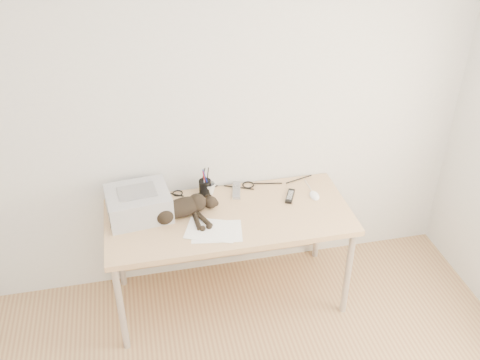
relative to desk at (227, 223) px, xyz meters
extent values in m
plane|color=silver|center=(0.00, 0.27, 0.69)|extent=(3.50, 0.00, 3.50)
cube|color=tan|center=(0.00, -0.09, 0.11)|extent=(1.60, 0.70, 0.04)
cylinder|color=#B8B8BA|center=(-0.75, -0.39, -0.26)|extent=(0.04, 0.04, 0.70)
cylinder|color=#B8B8BA|center=(0.75, -0.39, -0.26)|extent=(0.04, 0.04, 0.70)
cylinder|color=#B8B8BA|center=(-0.75, 0.21, -0.26)|extent=(0.04, 0.04, 0.70)
cylinder|color=#B8B8BA|center=(0.75, 0.21, -0.26)|extent=(0.04, 0.04, 0.70)
cube|color=tan|center=(0.00, 0.24, -0.21)|extent=(1.48, 0.02, 0.60)
cube|color=#ADADB2|center=(-0.57, 0.04, 0.22)|extent=(0.43, 0.38, 0.18)
cube|color=black|center=(-0.57, 0.04, 0.23)|extent=(0.33, 0.06, 0.11)
cube|color=gray|center=(-0.57, 0.04, 0.32)|extent=(0.25, 0.19, 0.01)
cube|color=white|center=(-0.11, -0.25, 0.14)|extent=(0.34, 0.27, 0.00)
cube|color=white|center=(-0.14, -0.23, 0.14)|extent=(0.37, 0.32, 0.00)
ellipsoid|color=black|center=(-0.30, -0.03, 0.20)|extent=(0.33, 0.20, 0.13)
sphere|color=black|center=(-0.42, -0.07, 0.19)|extent=(0.13, 0.13, 0.13)
ellipsoid|color=black|center=(-0.10, 0.01, 0.18)|extent=(0.11, 0.11, 0.08)
cone|color=black|center=(-0.12, 0.05, 0.21)|extent=(0.04, 0.05, 0.04)
cone|color=black|center=(-0.10, 0.05, 0.21)|extent=(0.04, 0.05, 0.04)
cylinder|color=black|center=(-0.22, -0.13, 0.15)|extent=(0.08, 0.18, 0.03)
cylinder|color=black|center=(-0.18, -0.12, 0.15)|extent=(0.08, 0.18, 0.03)
cylinder|color=black|center=(-0.55, -0.06, 0.15)|extent=(0.19, 0.07, 0.02)
imported|color=white|center=(-0.09, 0.18, 0.18)|extent=(0.12, 0.12, 0.09)
cylinder|color=black|center=(-0.11, 0.18, 0.19)|extent=(0.08, 0.08, 0.11)
cylinder|color=#990C0C|center=(-0.13, 0.18, 0.27)|extent=(0.01, 0.01, 0.15)
cylinder|color=navy|center=(-0.10, 0.19, 0.27)|extent=(0.01, 0.01, 0.15)
cylinder|color=black|center=(-0.11, 0.17, 0.27)|extent=(0.01, 0.01, 0.15)
cube|color=gray|center=(0.10, 0.16, 0.14)|extent=(0.09, 0.20, 0.02)
cube|color=black|center=(0.45, 0.02, 0.14)|extent=(0.11, 0.17, 0.02)
ellipsoid|color=white|center=(0.61, 0.00, 0.15)|extent=(0.07, 0.11, 0.04)
camera|label=1|loc=(-0.53, -2.84, 2.21)|focal=40.00mm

